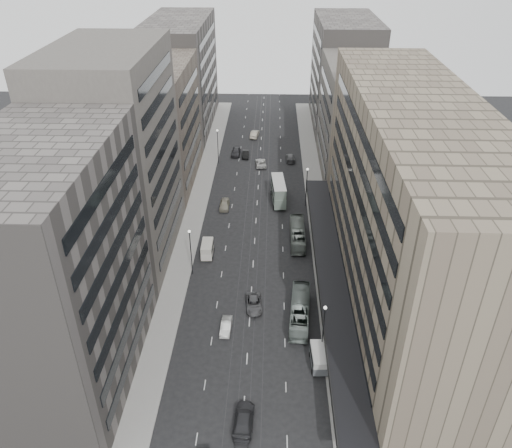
# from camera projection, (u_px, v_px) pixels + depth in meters

# --- Properties ---
(ground) EXTENTS (220.00, 220.00, 0.00)m
(ground) POSITION_uv_depth(u_px,v_px,m) (249.00, 327.00, 70.24)
(ground) COLOR black
(ground) RESTS_ON ground
(sidewalk_right) EXTENTS (4.00, 125.00, 0.15)m
(sidewalk_right) POSITION_uv_depth(u_px,v_px,m) (316.00, 200.00, 101.84)
(sidewalk_right) COLOR gray
(sidewalk_right) RESTS_ON ground
(sidewalk_left) EXTENTS (4.00, 125.00, 0.15)m
(sidewalk_left) POSITION_uv_depth(u_px,v_px,m) (199.00, 198.00, 102.52)
(sidewalk_left) COLOR gray
(sidewalk_left) RESTS_ON ground
(department_store) EXTENTS (19.20, 60.00, 30.00)m
(department_store) POSITION_uv_depth(u_px,v_px,m) (406.00, 209.00, 68.65)
(department_store) COLOR gray
(department_store) RESTS_ON ground
(building_right_mid) EXTENTS (15.00, 28.00, 24.00)m
(building_right_mid) POSITION_uv_depth(u_px,v_px,m) (359.00, 120.00, 107.71)
(building_right_mid) COLOR #555049
(building_right_mid) RESTS_ON ground
(building_right_far) EXTENTS (15.00, 32.00, 28.00)m
(building_right_far) POSITION_uv_depth(u_px,v_px,m) (344.00, 74.00, 132.25)
(building_right_far) COLOR slate
(building_right_far) RESTS_ON ground
(building_left_a) EXTENTS (15.00, 28.00, 30.00)m
(building_left_a) POSITION_uv_depth(u_px,v_px,m) (55.00, 272.00, 56.21)
(building_left_a) COLOR slate
(building_left_a) RESTS_ON ground
(building_left_b) EXTENTS (15.00, 26.00, 34.00)m
(building_left_b) POSITION_uv_depth(u_px,v_px,m) (117.00, 158.00, 78.19)
(building_left_b) COLOR #555049
(building_left_b) RESTS_ON ground
(building_left_c) EXTENTS (15.00, 28.00, 25.00)m
(building_left_c) POSITION_uv_depth(u_px,v_px,m) (155.00, 125.00, 103.56)
(building_left_c) COLOR #6F6456
(building_left_c) RESTS_ON ground
(building_left_d) EXTENTS (15.00, 38.00, 28.00)m
(building_left_d) POSITION_uv_depth(u_px,v_px,m) (181.00, 76.00, 130.92)
(building_left_d) COLOR slate
(building_left_d) RESTS_ON ground
(lamp_right_near) EXTENTS (0.44, 0.44, 8.32)m
(lamp_right_near) POSITION_uv_depth(u_px,v_px,m) (324.00, 325.00, 62.98)
(lamp_right_near) COLOR #262628
(lamp_right_near) RESTS_ON ground
(lamp_right_far) EXTENTS (0.44, 0.44, 8.32)m
(lamp_right_far) POSITION_uv_depth(u_px,v_px,m) (307.00, 183.00, 97.09)
(lamp_right_far) COLOR #262628
(lamp_right_far) RESTS_ON ground
(lamp_left_near) EXTENTS (0.44, 0.44, 8.32)m
(lamp_left_near) POSITION_uv_depth(u_px,v_px,m) (191.00, 247.00, 78.03)
(lamp_left_near) COLOR #262628
(lamp_left_near) RESTS_ON ground
(lamp_left_far) EXTENTS (0.44, 0.44, 8.32)m
(lamp_left_far) POSITION_uv_depth(u_px,v_px,m) (218.00, 142.00, 114.70)
(lamp_left_far) COLOR #262628
(lamp_left_far) RESTS_ON ground
(bus_near) EXTENTS (3.45, 11.11, 3.04)m
(bus_near) POSITION_uv_depth(u_px,v_px,m) (300.00, 310.00, 70.86)
(bus_near) COLOR gray
(bus_near) RESTS_ON ground
(bus_far) EXTENTS (2.46, 10.51, 2.93)m
(bus_far) POSITION_uv_depth(u_px,v_px,m) (298.00, 234.00, 88.21)
(bus_far) COLOR gray
(bus_far) RESTS_ON ground
(double_decker) EXTENTS (3.20, 8.63, 4.63)m
(double_decker) POSITION_uv_depth(u_px,v_px,m) (278.00, 191.00, 100.00)
(double_decker) COLOR gray
(double_decker) RESTS_ON ground
(vw_microbus) EXTENTS (2.21, 4.49, 2.38)m
(vw_microbus) POSITION_uv_depth(u_px,v_px,m) (319.00, 357.00, 63.52)
(vw_microbus) COLOR #515458
(vw_microbus) RESTS_ON ground
(panel_van) EXTENTS (2.10, 4.14, 2.59)m
(panel_van) POSITION_uv_depth(u_px,v_px,m) (207.00, 249.00, 84.30)
(panel_van) COLOR silver
(panel_van) RESTS_ON ground
(sedan_1) EXTENTS (1.57, 4.08, 1.33)m
(sedan_1) POSITION_uv_depth(u_px,v_px,m) (226.00, 326.00, 69.34)
(sedan_1) COLOR beige
(sedan_1) RESTS_ON ground
(sedan_2) EXTENTS (2.76, 5.16, 1.38)m
(sedan_2) POSITION_uv_depth(u_px,v_px,m) (254.00, 304.00, 73.39)
(sedan_2) COLOR #505052
(sedan_2) RESTS_ON ground
(sedan_3) EXTENTS (2.56, 5.70, 1.62)m
(sedan_3) POSITION_uv_depth(u_px,v_px,m) (244.00, 420.00, 56.22)
(sedan_3) COLOR #2A2A2D
(sedan_3) RESTS_ON ground
(sedan_4) EXTENTS (1.87, 4.65, 1.58)m
(sedan_4) POSITION_uv_depth(u_px,v_px,m) (225.00, 204.00, 98.78)
(sedan_4) COLOR #9D9582
(sedan_4) RESTS_ON ground
(sedan_5) EXTENTS (1.57, 4.40, 1.44)m
(sedan_5) POSITION_uv_depth(u_px,v_px,m) (246.00, 154.00, 120.08)
(sedan_5) COLOR black
(sedan_5) RESTS_ON ground
(sedan_6) EXTENTS (2.74, 5.20, 1.39)m
(sedan_6) POSITION_uv_depth(u_px,v_px,m) (261.00, 163.00, 115.89)
(sedan_6) COLOR silver
(sedan_6) RESTS_ON ground
(sedan_7) EXTENTS (2.23, 5.07, 1.45)m
(sedan_7) POSITION_uv_depth(u_px,v_px,m) (290.00, 158.00, 118.30)
(sedan_7) COLOR #4F4F51
(sedan_7) RESTS_ON ground
(sedan_8) EXTENTS (2.21, 5.05, 1.70)m
(sedan_8) POSITION_uv_depth(u_px,v_px,m) (236.00, 152.00, 121.08)
(sedan_8) COLOR #2A292C
(sedan_8) RESTS_ON ground
(sedan_9) EXTENTS (2.40, 5.28, 1.68)m
(sedan_9) POSITION_uv_depth(u_px,v_px,m) (255.00, 134.00, 131.12)
(sedan_9) COLOR #B9AE99
(sedan_9) RESTS_ON ground
(pedestrian) EXTENTS (0.72, 0.64, 1.66)m
(pedestrian) POSITION_uv_depth(u_px,v_px,m) (327.00, 361.00, 63.43)
(pedestrian) COLOR black
(pedestrian) RESTS_ON sidewalk_right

